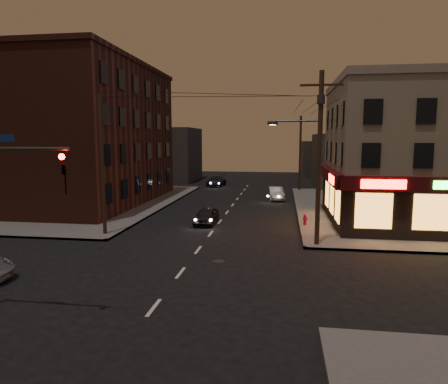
% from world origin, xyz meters
% --- Properties ---
extents(ground, '(120.00, 120.00, 0.00)m').
position_xyz_m(ground, '(0.00, 0.00, 0.00)').
color(ground, black).
rests_on(ground, ground).
extents(sidewalk_ne, '(24.00, 28.00, 0.15)m').
position_xyz_m(sidewalk_ne, '(18.00, 19.00, 0.07)').
color(sidewalk_ne, '#514F4C').
rests_on(sidewalk_ne, ground).
extents(sidewalk_nw, '(24.00, 28.00, 0.15)m').
position_xyz_m(sidewalk_nw, '(-18.00, 19.00, 0.07)').
color(sidewalk_nw, '#514F4C').
rests_on(sidewalk_nw, ground).
extents(pizza_building, '(15.85, 12.85, 10.50)m').
position_xyz_m(pizza_building, '(15.93, 13.43, 5.35)').
color(pizza_building, gray).
rests_on(pizza_building, sidewalk_ne).
extents(brick_apartment, '(12.00, 20.00, 13.00)m').
position_xyz_m(brick_apartment, '(-14.50, 19.00, 6.65)').
color(brick_apartment, '#492217').
rests_on(brick_apartment, sidewalk_nw).
extents(bg_building_ne_a, '(10.00, 12.00, 7.00)m').
position_xyz_m(bg_building_ne_a, '(14.00, 38.00, 3.50)').
color(bg_building_ne_a, '#3F3D3A').
rests_on(bg_building_ne_a, ground).
extents(bg_building_nw, '(9.00, 10.00, 8.00)m').
position_xyz_m(bg_building_nw, '(-13.00, 42.00, 4.00)').
color(bg_building_nw, '#3F3D3A').
rests_on(bg_building_nw, ground).
extents(bg_building_ne_b, '(8.00, 8.00, 6.00)m').
position_xyz_m(bg_building_ne_b, '(12.00, 52.00, 3.00)').
color(bg_building_ne_b, '#3F3D3A').
rests_on(bg_building_ne_b, ground).
extents(utility_pole_main, '(4.20, 0.44, 10.00)m').
position_xyz_m(utility_pole_main, '(6.68, 5.80, 5.76)').
color(utility_pole_main, '#382619').
rests_on(utility_pole_main, sidewalk_ne).
extents(utility_pole_far, '(0.26, 0.26, 9.00)m').
position_xyz_m(utility_pole_far, '(6.80, 32.00, 4.65)').
color(utility_pole_far, '#382619').
rests_on(utility_pole_far, sidewalk_ne).
extents(utility_pole_west, '(0.24, 0.24, 9.00)m').
position_xyz_m(utility_pole_west, '(-6.80, 6.50, 4.65)').
color(utility_pole_west, '#382619').
rests_on(utility_pole_west, sidewalk_nw).
extents(sedan_near, '(1.61, 3.67, 1.23)m').
position_xyz_m(sedan_near, '(-0.87, 11.13, 0.61)').
color(sedan_near, black).
rests_on(sedan_near, ground).
extents(sedan_mid, '(1.89, 4.25, 1.35)m').
position_xyz_m(sedan_mid, '(4.07, 24.11, 0.68)').
color(sedan_mid, gray).
rests_on(sedan_mid, ground).
extents(sedan_far, '(2.31, 5.00, 1.42)m').
position_xyz_m(sedan_far, '(-4.17, 35.49, 0.71)').
color(sedan_far, black).
rests_on(sedan_far, ground).
extents(fire_hydrant, '(0.36, 0.36, 0.80)m').
position_xyz_m(fire_hydrant, '(6.40, 11.10, 0.58)').
color(fire_hydrant, maroon).
rests_on(fire_hydrant, sidewalk_ne).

